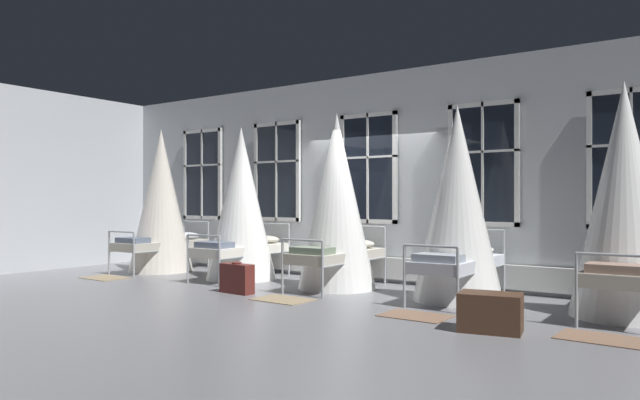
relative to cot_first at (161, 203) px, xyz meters
name	(u,v)px	position (x,y,z in m)	size (l,w,h in m)	color
ground	(336,288)	(4.06, 0.08, -1.35)	(22.48, 22.48, 0.00)	slate
back_wall_with_windows	(371,177)	(4.06, 1.21, 0.45)	(12.24, 0.10, 3.59)	silver
end_wall_left	(16,179)	(-2.06, -1.78, 0.45)	(0.10, 6.87, 3.59)	silver
window_bank	(368,216)	(4.06, 1.09, -0.23)	(9.20, 0.10, 2.83)	black
cot_first	(161,203)	(0.00, 0.00, 0.00)	(1.24, 1.89, 2.80)	#9EA3A8
cot_second	(241,206)	(2.07, 0.04, -0.05)	(1.24, 1.90, 2.70)	#9EA3A8
cot_third	(337,204)	(4.08, 0.07, -0.01)	(1.24, 1.89, 2.78)	#9EA3A8
cot_fourth	(458,206)	(6.08, 0.08, -0.04)	(1.24, 1.89, 2.71)	#9EA3A8
cot_fifth	(624,203)	(8.15, 0.07, 0.01)	(1.24, 1.90, 2.81)	#9EA3A8
rug_first	(105,278)	(0.01, -1.27, -1.34)	(0.80, 0.56, 0.01)	#8E7A5B
rug_third	(283,300)	(4.06, -1.27, -1.34)	(0.80, 0.56, 0.01)	#8E7A5B
rug_fourth	(415,316)	(6.08, -1.27, -1.34)	(0.80, 0.56, 0.01)	brown
rug_fifth	(600,338)	(8.11, -1.27, -1.34)	(0.80, 0.56, 0.01)	brown
suitcase_dark	(237,278)	(3.13, -1.20, -1.12)	(0.57, 0.25, 0.47)	#5B231E
travel_trunk	(490,312)	(7.10, -1.58, -1.14)	(0.64, 0.40, 0.41)	#472D1E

